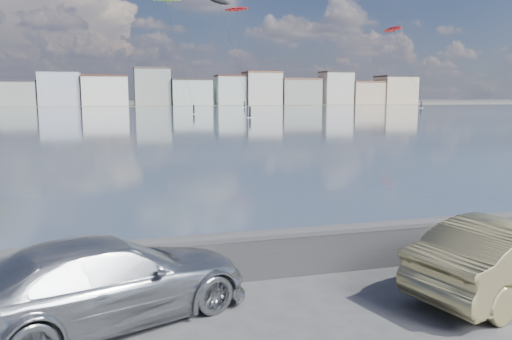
{
  "coord_description": "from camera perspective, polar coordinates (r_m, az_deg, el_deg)",
  "views": [
    {
      "loc": [
        -2.16,
        -7.39,
        3.99
      ],
      "look_at": [
        1.0,
        4.0,
        2.2
      ],
      "focal_mm": 35.0,
      "sensor_mm": 36.0,
      "label": 1
    }
  ],
  "objects": [
    {
      "name": "kitesurfer_16",
      "position": [
        120.97,
        -10.39,
        18.48
      ],
      "size": [
        8.86,
        18.96,
        26.29
      ],
      "color": "#8CD826",
      "rests_on": "ground"
    },
    {
      "name": "car_champagne",
      "position": [
        11.31,
        27.22,
        -8.86
      ],
      "size": [
        5.0,
        2.85,
        1.56
      ],
      "primitive_type": "imported",
      "rotation": [
        0.0,
        0.0,
        1.84
      ],
      "color": "tan",
      "rests_on": "ground"
    },
    {
      "name": "kitesurfer_3",
      "position": [
        103.31,
        -4.16,
        18.48
      ],
      "size": [
        4.92,
        19.78,
        23.78
      ],
      "color": "black",
      "rests_on": "ground"
    },
    {
      "name": "seawall",
      "position": [
        10.87,
        -3.3,
        -9.68
      ],
      "size": [
        400.0,
        0.36,
        1.08
      ],
      "color": "#28282B",
      "rests_on": "ground"
    },
    {
      "name": "far_buildings",
      "position": [
        193.43,
        -14.67,
        8.91
      ],
      "size": [
        240.79,
        13.26,
        14.6
      ],
      "color": "beige",
      "rests_on": "ground"
    },
    {
      "name": "far_shore_strip",
      "position": [
        207.44,
        -15.04,
        7.2
      ],
      "size": [
        500.0,
        60.0,
        0.0
      ],
      "primitive_type": "cube",
      "color": "#4C473D",
      "rests_on": "ground"
    },
    {
      "name": "bay_water",
      "position": [
        99.0,
        -14.33,
        6.02
      ],
      "size": [
        500.0,
        177.0,
        0.0
      ],
      "primitive_type": "cube",
      "color": "#333E4F",
      "rests_on": "ground"
    },
    {
      "name": "car_silver",
      "position": [
        9.36,
        -16.63,
        -11.98
      ],
      "size": [
        5.62,
        3.91,
        1.51
      ],
      "primitive_type": "imported",
      "rotation": [
        0.0,
        0.0,
        1.95
      ],
      "color": "#A2A5AA",
      "rests_on": "ground"
    },
    {
      "name": "kitesurfer_8",
      "position": [
        169.36,
        -2.24,
        17.77
      ],
      "size": [
        8.16,
        11.51,
        32.11
      ],
      "color": "red",
      "rests_on": "ground"
    },
    {
      "name": "ground",
      "position": [
        8.67,
        0.74,
        -18.77
      ],
      "size": [
        700.0,
        700.0,
        0.0
      ],
      "primitive_type": "plane",
      "color": "#333335",
      "rests_on": "ground"
    },
    {
      "name": "kitesurfer_2",
      "position": [
        171.69,
        15.39,
        15.13
      ],
      "size": [
        4.6,
        19.42,
        25.85
      ],
      "color": "red",
      "rests_on": "ground"
    }
  ]
}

